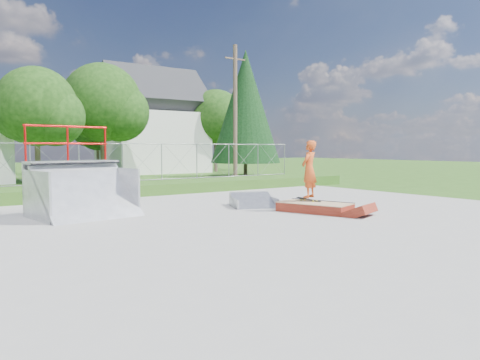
% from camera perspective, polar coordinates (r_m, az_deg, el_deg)
% --- Properties ---
extents(ground, '(120.00, 120.00, 0.00)m').
position_cam_1_polar(ground, '(13.37, 3.24, -5.10)').
color(ground, '#2E5819').
rests_on(ground, ground).
extents(concrete_pad, '(20.00, 16.00, 0.04)m').
position_cam_1_polar(concrete_pad, '(13.37, 3.24, -5.01)').
color(concrete_pad, '#9A9A97').
rests_on(concrete_pad, ground).
extents(grass_berm, '(24.00, 3.00, 0.50)m').
position_cam_1_polar(grass_berm, '(21.49, -13.06, -1.08)').
color(grass_berm, '#2E5819').
rests_on(grass_berm, ground).
extents(grind_box, '(1.77, 2.53, 0.34)m').
position_cam_1_polar(grind_box, '(15.25, 9.09, -3.37)').
color(grind_box, maroon).
rests_on(grind_box, concrete_pad).
extents(quarter_pipe, '(3.08, 2.71, 2.79)m').
position_cam_1_polar(quarter_pipe, '(14.78, -18.45, 1.02)').
color(quarter_pipe, '#A6A8AE').
rests_on(quarter_pipe, concrete_pad).
extents(flat_bank_ramp, '(1.96, 2.01, 0.45)m').
position_cam_1_polar(flat_bank_ramp, '(16.46, 1.66, -2.59)').
color(flat_bank_ramp, '#A6A8AE').
rests_on(flat_bank_ramp, concrete_pad).
extents(skateboard, '(0.59, 0.80, 0.13)m').
position_cam_1_polar(skateboard, '(15.58, 8.39, -2.41)').
color(skateboard, black).
rests_on(skateboard, grind_box).
extents(skater, '(0.80, 0.68, 1.88)m').
position_cam_1_polar(skater, '(15.50, 8.43, 1.05)').
color(skater, '#D9511D').
rests_on(skater, grind_box).
extents(chain_link_fence, '(20.00, 0.06, 1.80)m').
position_cam_1_polar(chain_link_fence, '(22.34, -14.12, 2.05)').
color(chain_link_fence, gray).
rests_on(chain_link_fence, grass_berm).
extents(gable_house, '(8.40, 6.08, 8.94)m').
position_cam_1_polar(gable_house, '(40.19, -10.58, 6.39)').
color(gable_house, silver).
rests_on(gable_house, ground).
extents(utility_pole, '(0.24, 0.24, 8.00)m').
position_cam_1_polar(utility_pole, '(27.36, -0.59, 7.95)').
color(utility_pole, brown).
rests_on(utility_pole, ground).
extents(tree_left_near, '(4.76, 4.48, 6.65)m').
position_cam_1_polar(tree_left_near, '(28.89, -23.03, 7.90)').
color(tree_left_near, brown).
rests_on(tree_left_near, ground).
extents(tree_center, '(5.44, 5.12, 7.60)m').
position_cam_1_polar(tree_center, '(32.14, -15.89, 8.73)').
color(tree_center, brown).
rests_on(tree_center, ground).
extents(tree_right_far, '(5.10, 4.80, 7.12)m').
position_cam_1_polar(tree_right_far, '(40.95, -2.54, 7.40)').
color(tree_right_far, brown).
rests_on(tree_right_far, ground).
extents(tree_back_mid, '(4.08, 3.84, 5.70)m').
position_cam_1_polar(tree_back_mid, '(40.44, -16.60, 5.99)').
color(tree_back_mid, brown).
rests_on(tree_back_mid, ground).
extents(conifer_tree, '(5.04, 5.04, 9.10)m').
position_cam_1_polar(conifer_tree, '(34.12, 0.68, 8.94)').
color(conifer_tree, brown).
rests_on(conifer_tree, ground).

